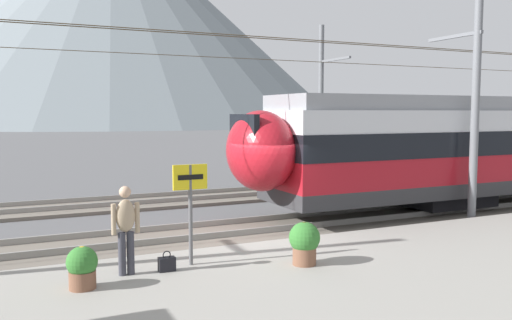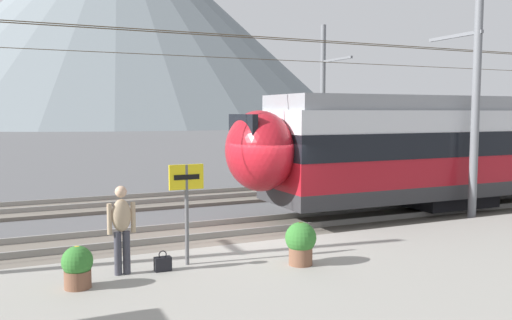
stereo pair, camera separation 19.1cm
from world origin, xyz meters
name	(u,v)px [view 1 (the left image)]	position (x,y,z in m)	size (l,w,h in m)	color
ground_plane	(258,242)	(0.00, 0.00, 0.00)	(400.00, 400.00, 0.00)	#565659
platform_slab	(371,293)	(0.00, -4.73, 0.14)	(120.00, 7.48, 0.29)	gray
track_near	(241,231)	(0.00, 1.12, 0.07)	(120.00, 3.00, 0.28)	#6B6359
track_far	(180,200)	(0.00, 6.97, 0.07)	(120.00, 3.00, 0.28)	#6B6359
catenary_mast_mid	(473,84)	(6.72, -0.57, 4.17)	(43.85, 2.11, 8.06)	slate
catenary_mast_far_side	(323,101)	(7.50, 8.95, 3.88)	(43.85, 2.45, 7.36)	slate
platform_sign	(190,191)	(-2.51, -2.15, 1.78)	(0.70, 0.08, 2.03)	#59595B
passenger_walking	(126,225)	(-3.82, -2.28, 1.23)	(0.53, 0.22, 1.69)	#383842
handbag_beside_passenger	(167,264)	(-3.07, -2.38, 0.43)	(0.32, 0.18, 0.40)	black
potted_plant_platform_edge	(304,241)	(-0.43, -3.11, 0.77)	(0.63, 0.63, 0.87)	brown
potted_plant_by_shelter	(82,266)	(-4.67, -2.76, 0.69)	(0.54, 0.54, 0.75)	brown
mountain_central_peak	(114,19)	(22.88, 146.90, 30.13)	(131.29, 131.29, 60.26)	slate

